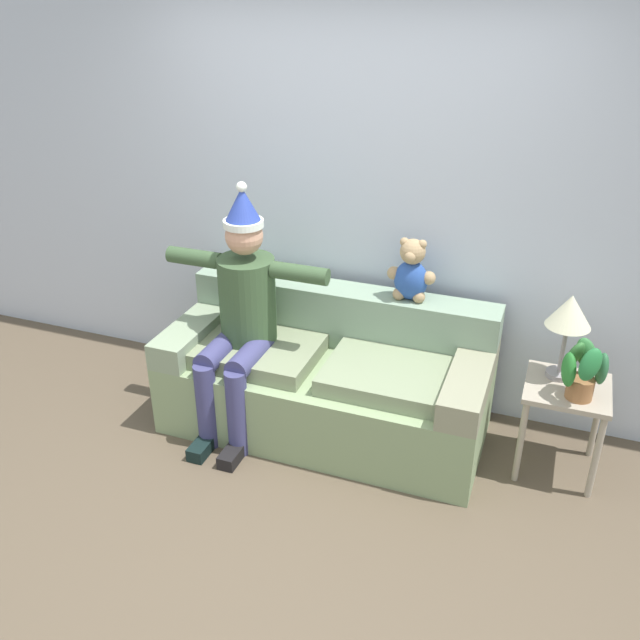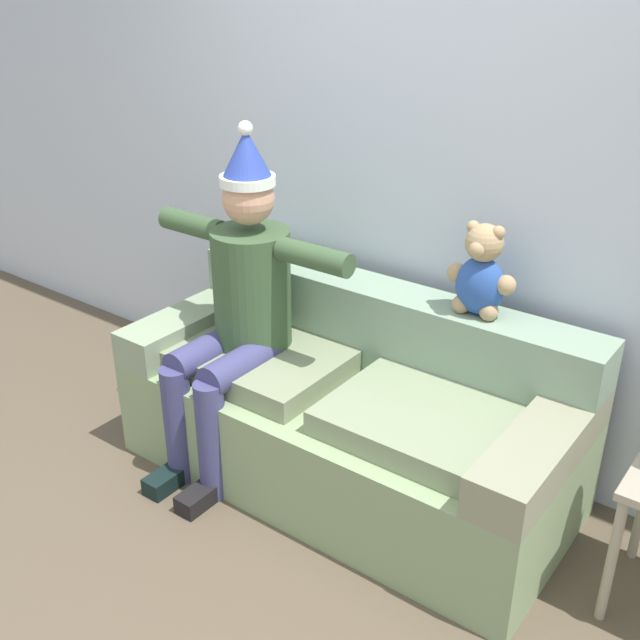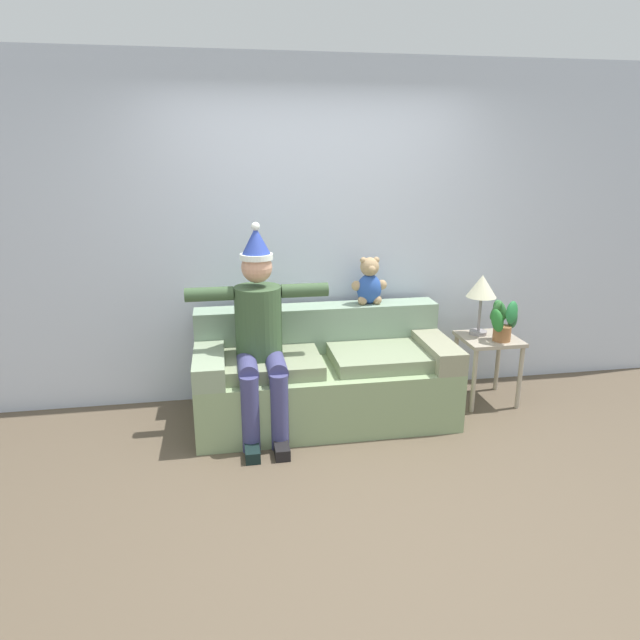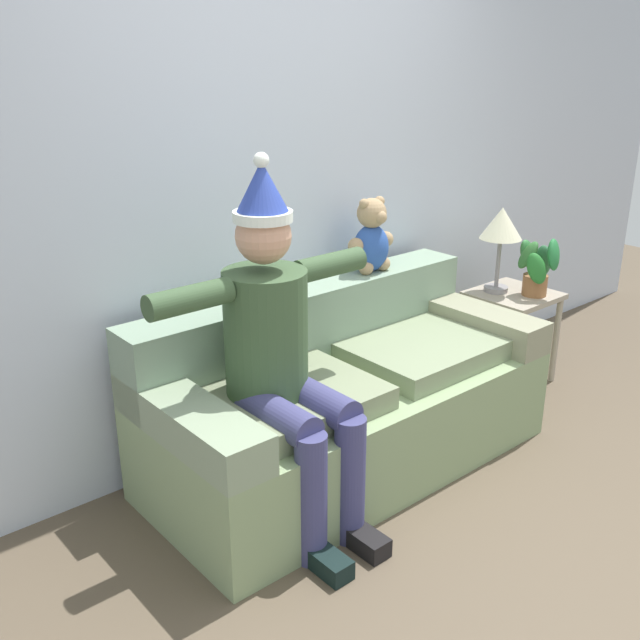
% 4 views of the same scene
% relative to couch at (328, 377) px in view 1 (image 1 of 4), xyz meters
% --- Properties ---
extents(ground_plane, '(10.00, 10.00, 0.00)m').
position_rel_couch_xyz_m(ground_plane, '(0.00, -1.03, -0.33)').
color(ground_plane, brown).
extents(back_wall, '(7.00, 0.10, 2.70)m').
position_rel_couch_xyz_m(back_wall, '(0.00, 0.52, 1.02)').
color(back_wall, silver).
rests_on(back_wall, ground_plane).
extents(couch, '(1.94, 0.87, 0.82)m').
position_rel_couch_xyz_m(couch, '(0.00, 0.00, 0.00)').
color(couch, gray).
rests_on(couch, ground_plane).
extents(person_seated, '(1.02, 0.77, 1.53)m').
position_rel_couch_xyz_m(person_seated, '(-0.49, -0.16, 0.45)').
color(person_seated, '#395233').
rests_on(person_seated, ground_plane).
extents(teddy_bear, '(0.29, 0.17, 0.38)m').
position_rel_couch_xyz_m(teddy_bear, '(0.42, 0.27, 0.66)').
color(teddy_bear, '#294DA0').
rests_on(teddy_bear, couch).
extents(side_table, '(0.45, 0.44, 0.55)m').
position_rel_couch_xyz_m(side_table, '(1.37, 0.04, 0.12)').
color(side_table, '#A49885').
rests_on(side_table, ground_plane).
extents(table_lamp, '(0.24, 0.24, 0.50)m').
position_rel_couch_xyz_m(table_lamp, '(1.31, 0.13, 0.60)').
color(table_lamp, gray).
rests_on(table_lamp, side_table).
extents(potted_plant, '(0.26, 0.27, 0.36)m').
position_rel_couch_xyz_m(potted_plant, '(1.42, -0.06, 0.39)').
color(potted_plant, '#986239').
rests_on(potted_plant, side_table).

